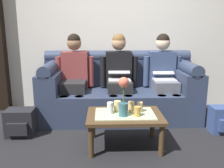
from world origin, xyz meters
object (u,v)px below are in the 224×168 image
Objects in this scene: cup_near_right at (140,107)px; backpack_left at (21,123)px; person_middle at (119,73)px; person_right at (163,73)px; person_left at (74,73)px; cup_far_center at (131,107)px; couch at (119,92)px; cup_near_left at (137,111)px; flower_vase at (124,96)px; cup_far_left at (110,108)px; coffee_table at (125,118)px; cup_far_right at (117,106)px.

cup_near_right is 0.32× the size of backpack_left.
backpack_left is at bearing 168.79° from cup_near_right.
person_middle and person_right have the same top height.
cup_near_right is (-0.48, -0.93, -0.22)m from person_right.
person_left reaches higher than cup_far_center.
person_left is (-0.65, -0.00, 0.29)m from couch.
person_middle is at bearing -179.98° from person_right.
person_right reaches higher than cup_near_left.
cup_far_center is (0.10, 0.12, -0.15)m from flower_vase.
person_right is at bearing 50.20° from cup_far_left.
person_left reaches higher than coffee_table.
flower_vase is at bearing 175.47° from cup_near_left.
coffee_table is at bearing 73.64° from flower_vase.
flower_vase is 1.37m from backpack_left.
person_left is at bearing 123.70° from coffee_table.
backpack_left is at bearing -161.28° from person_right.
couch is 19.11× the size of cup_far_center.
person_left is 11.93× the size of cup_near_left.
flower_vase is 0.22m from cup_far_center.
person_left is 1.26m from cup_near_right.
person_middle is 10.50× the size of cup_far_center.
flower_vase reaches higher than cup_far_right.
cup_near_right is at bearing -5.79° from cup_far_right.
cup_far_right reaches higher than backpack_left.
cup_near_left is (0.12, -0.09, 0.11)m from coffee_table.
person_middle is at bearing 94.62° from cup_far_center.
couch reaches higher than cup_far_center.
cup_near_right is at bearing -79.44° from couch.
cup_near_left is at bearing -16.78° from backpack_left.
cup_far_center is 0.15m from cup_far_right.
couch is at bearing 0.26° from person_left.
cup_near_left is 0.88× the size of cup_far_center.
person_middle is at bearing 100.60° from cup_near_right.
cup_far_center is (0.07, -0.93, -0.21)m from person_middle.
cup_far_left is at bearing -169.41° from cup_far_center.
cup_near_right is (0.17, -0.93, -0.22)m from person_middle.
flower_vase is 4.07× the size of cup_near_left.
flower_vase is 0.28m from cup_near_right.
cup_far_right is 0.34× the size of backpack_left.
cup_far_center is (0.07, -0.93, 0.08)m from couch.
flower_vase is 3.56× the size of cup_far_right.
person_middle is at bearing -90.00° from couch.
cup_near_right is (0.05, 0.13, 0.00)m from cup_near_left.
cup_near_right reaches higher than cup_near_left.
couch reaches higher than coffee_table.
cup_near_left is at bearing -110.00° from cup_near_right.
cup_far_right is at bearing -94.85° from person_middle.
backpack_left is at bearing 161.84° from flower_vase.
cup_near_left reaches higher than coffee_table.
person_right is (0.65, 0.00, -0.00)m from person_middle.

